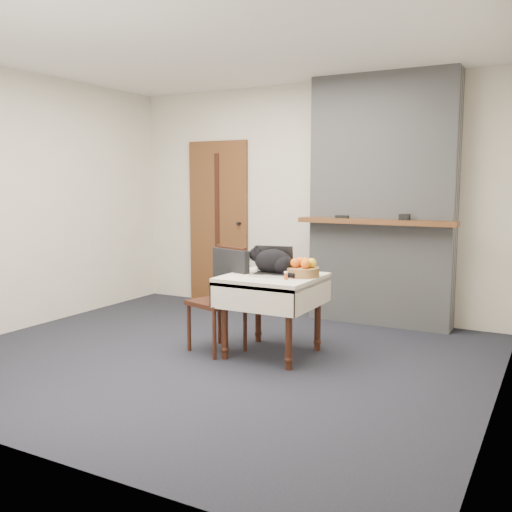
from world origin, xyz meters
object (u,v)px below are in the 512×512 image
at_px(laptop, 272,268).
at_px(pill_bottle, 286,275).
at_px(door, 218,223).
at_px(fruit_basket, 303,269).
at_px(cat, 274,262).
at_px(chair, 225,284).
at_px(side_table, 272,288).
at_px(cream_jar, 246,269).

relative_size(laptop, pill_bottle, 5.63).
relative_size(door, fruit_basket, 7.19).
height_order(laptop, cat, cat).
bearing_deg(chair, fruit_basket, 28.05).
bearing_deg(fruit_basket, laptop, -170.72).
xyz_separation_m(pill_bottle, chair, (-0.64, 0.08, -0.14)).
relative_size(side_table, laptop, 2.02).
relative_size(door, chair, 2.15).
xyz_separation_m(side_table, cream_jar, (-0.26, 0.00, 0.15)).
xyz_separation_m(laptop, chair, (-0.43, -0.08, -0.17)).
xyz_separation_m(side_table, pill_bottle, (0.19, -0.13, 0.15)).
xyz_separation_m(cat, chair, (-0.44, -0.11, -0.21)).
bearing_deg(chair, cream_jar, 33.50).
height_order(laptop, pill_bottle, laptop).
height_order(door, pill_bottle, door).
bearing_deg(door, chair, -56.30).
xyz_separation_m(cat, cream_jar, (-0.24, -0.05, -0.07)).
distance_m(side_table, chair, 0.45).
distance_m(cat, fruit_basket, 0.27).
height_order(cat, chair, cat).
xyz_separation_m(cat, fruit_basket, (0.26, 0.02, -0.04)).
xyz_separation_m(pill_bottle, fruit_basket, (0.06, 0.21, 0.03)).
height_order(cat, cream_jar, cat).
bearing_deg(side_table, cream_jar, 179.05).
height_order(side_table, fruit_basket, fruit_basket).
relative_size(pill_bottle, chair, 0.07).
xyz_separation_m(side_table, laptop, (-0.02, 0.03, 0.17)).
xyz_separation_m(door, laptop, (1.59, -1.66, -0.24)).
distance_m(cat, chair, 0.50).
relative_size(laptop, fruit_basket, 1.39).
bearing_deg(cream_jar, side_table, -0.95).
xyz_separation_m(door, chair, (1.16, -1.74, -0.41)).
xyz_separation_m(cat, pill_bottle, (0.21, -0.19, -0.07)).
distance_m(pill_bottle, fruit_basket, 0.22).
height_order(cream_jar, chair, chair).
bearing_deg(laptop, cat, 62.76).
bearing_deg(side_table, chair, -173.64).
height_order(cream_jar, pill_bottle, cream_jar).
relative_size(door, cream_jar, 28.04).
bearing_deg(pill_bottle, cat, 137.51).
height_order(door, side_table, door).
bearing_deg(laptop, fruit_basket, -3.43).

